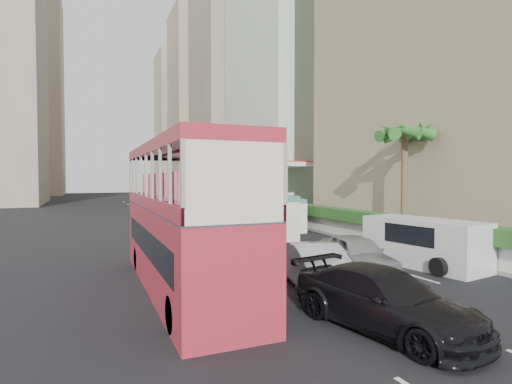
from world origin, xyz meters
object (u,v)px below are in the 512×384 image
van_asset (225,228)px  car_black (384,329)px  car_silver_lane_a (318,290)px  car_silver_lane_b (356,272)px  palm_tree (404,187)px  panel_van_near (423,242)px  shell_station (287,189)px  panel_van_far (244,208)px  minibus_near (259,215)px  minibus_far (282,213)px  double_decker_bus (182,217)px

van_asset → car_black: bearing=-92.1°
car_silver_lane_a → car_black: size_ratio=0.90×
car_silver_lane_b → palm_tree: bearing=43.0°
van_asset → palm_tree: palm_tree is taller
palm_tree → panel_van_near: bearing=-125.0°
palm_tree → shell_station: bearing=83.4°
car_black → panel_van_far: 27.11m
panel_van_far → palm_tree: size_ratio=0.85×
minibus_near → minibus_far: 4.11m
double_decker_bus → car_silver_lane_a: bearing=-25.3°
van_asset → shell_station: 12.07m
shell_station → minibus_near: bearing=-124.3°
panel_van_near → shell_station: 24.30m
double_decker_bus → minibus_near: double_decker_bus is taller
palm_tree → car_silver_lane_a: bearing=-147.7°
double_decker_bus → shell_station: shell_station is taller
minibus_near → minibus_far: minibus_near is taller
panel_van_near → palm_tree: 6.11m
panel_van_far → shell_station: (5.73, 2.49, 1.66)m
minibus_far → car_silver_lane_a: bearing=-105.5°
shell_station → panel_van_far: bearing=-156.5°
panel_van_far → minibus_far: bearing=-96.1°
panel_van_far → palm_tree: (3.53, -16.51, 2.29)m
van_asset → minibus_far: 4.64m
car_silver_lane_a → shell_station: size_ratio=0.59×
double_decker_bus → minibus_far: double_decker_bus is taller
double_decker_bus → minibus_far: bearing=51.3°
car_silver_lane_a → shell_station: bearing=75.7°
car_silver_lane_a → panel_van_near: size_ratio=0.92×
minibus_far → double_decker_bus: bearing=-121.7°
double_decker_bus → car_silver_lane_b: bearing=-4.0°
car_silver_lane_a → minibus_far: 16.47m
car_black → minibus_far: bearing=59.0°
minibus_far → minibus_near: bearing=-131.8°
panel_van_near → panel_van_far: panel_van_far is taller
double_decker_bus → shell_station: (16.00, 23.00, 0.22)m
minibus_far → panel_van_far: minibus_far is taller
car_silver_lane_a → panel_van_far: bearing=85.9°
car_silver_lane_a → car_silver_lane_b: bearing=39.3°
car_silver_lane_b → shell_station: shell_station is taller
minibus_near → palm_tree: bearing=-53.3°
car_silver_lane_a → double_decker_bus: bearing=165.5°
minibus_near → car_silver_lane_a: bearing=-112.1°
double_decker_bus → car_silver_lane_a: 5.36m
car_black → minibus_far: minibus_far is taller
minibus_near → shell_station: bearing=47.9°
van_asset → panel_van_near: (3.76, -16.29, 1.04)m
panel_van_far → palm_tree: 17.03m
van_asset → panel_van_far: size_ratio=0.79×
palm_tree → van_asset: bearing=120.9°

